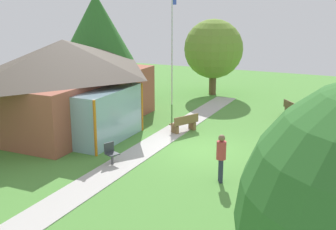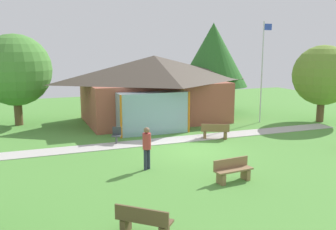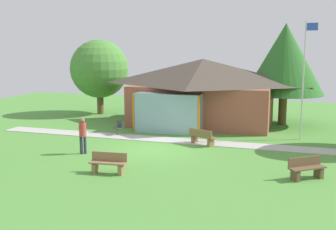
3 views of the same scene
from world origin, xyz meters
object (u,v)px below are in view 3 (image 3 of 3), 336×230
(bench_lawn_far_right, at_px, (307,169))
(tree_behind_pavilion_left, at_px, (99,69))
(pavilion, at_px, (201,90))
(tree_behind_pavilion_right, at_px, (285,59))
(visitor_strolling_lawn, at_px, (83,133))
(flagpole, at_px, (304,76))
(bench_rear_near_path, at_px, (202,137))
(bench_front_center, at_px, (108,164))
(patio_chair_west, at_px, (118,128))

(bench_lawn_far_right, xyz_separation_m, tree_behind_pavilion_left, (-14.91, 12.12, 3.07))
(pavilion, relative_size, bench_lawn_far_right, 6.83)
(tree_behind_pavilion_right, bearing_deg, visitor_strolling_lawn, -128.98)
(flagpole, relative_size, bench_rear_near_path, 4.22)
(bench_lawn_far_right, distance_m, tree_behind_pavilion_left, 19.45)
(bench_lawn_far_right, height_order, tree_behind_pavilion_left, tree_behind_pavilion_left)
(bench_front_center, distance_m, bench_rear_near_path, 6.44)
(flagpole, relative_size, tree_behind_pavilion_left, 1.14)
(pavilion, relative_size, patio_chair_west, 11.53)
(flagpole, relative_size, bench_front_center, 4.23)
(bench_lawn_far_right, distance_m, visitor_strolling_lawn, 10.16)
(bench_rear_near_path, bearing_deg, tree_behind_pavilion_right, 89.54)
(pavilion, xyz_separation_m, bench_rear_near_path, (1.38, -5.86, -1.86))
(bench_front_center, bearing_deg, bench_lawn_far_right, -172.86)
(bench_rear_near_path, xyz_separation_m, tree_behind_pavilion_left, (-9.83, 7.82, 3.07))
(bench_front_center, relative_size, bench_rear_near_path, 1.00)
(pavilion, xyz_separation_m, bench_front_center, (-1.14, -11.80, -1.86))
(bench_lawn_far_right, bearing_deg, flagpole, -127.06)
(pavilion, relative_size, bench_rear_near_path, 6.45)
(pavilion, distance_m, tree_behind_pavilion_left, 8.76)
(visitor_strolling_lawn, bearing_deg, bench_rear_near_path, -173.67)
(bench_lawn_far_right, distance_m, tree_behind_pavilion_right, 12.43)
(pavilion, height_order, visitor_strolling_lawn, pavilion)
(flagpole, xyz_separation_m, tree_behind_pavilion_right, (-1.15, 4.53, 0.77))
(bench_lawn_far_right, bearing_deg, patio_chair_west, -64.96)
(bench_rear_near_path, relative_size, tree_behind_pavilion_left, 0.27)
(bench_rear_near_path, relative_size, visitor_strolling_lawn, 0.88)
(pavilion, xyz_separation_m, visitor_strolling_lawn, (-3.65, -9.35, -1.24))
(visitor_strolling_lawn, distance_m, tree_behind_pavilion_left, 12.53)
(flagpole, distance_m, bench_front_center, 11.99)
(bench_lawn_far_right, height_order, patio_chair_west, patio_chair_west)
(bench_front_center, height_order, bench_rear_near_path, same)
(tree_behind_pavilion_right, bearing_deg, bench_front_center, -115.33)
(visitor_strolling_lawn, bearing_deg, bench_front_center, 107.31)
(pavilion, relative_size, visitor_strolling_lawn, 5.70)
(bench_front_center, height_order, tree_behind_pavilion_left, tree_behind_pavilion_left)
(bench_front_center, distance_m, patio_chair_west, 7.36)
(pavilion, relative_size, bench_front_center, 6.47)
(bench_rear_near_path, bearing_deg, patio_chair_west, -163.38)
(bench_lawn_far_right, bearing_deg, tree_behind_pavilion_left, -77.12)
(pavilion, relative_size, tree_behind_pavilion_left, 1.74)
(pavilion, bearing_deg, tree_behind_pavilion_right, 16.82)
(visitor_strolling_lawn, bearing_deg, pavilion, -139.73)
(bench_lawn_far_right, xyz_separation_m, tree_behind_pavilion_right, (-1.27, 11.73, 3.91))
(flagpole, bearing_deg, bench_rear_near_path, -149.65)
(bench_rear_near_path, distance_m, tree_behind_pavilion_right, 9.22)
(bench_lawn_far_right, relative_size, patio_chair_west, 1.69)
(pavilion, bearing_deg, bench_rear_near_path, -76.77)
(bench_front_center, xyz_separation_m, bench_lawn_far_right, (7.60, 1.63, 0.00))
(bench_rear_near_path, bearing_deg, tree_behind_pavilion_left, 168.17)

